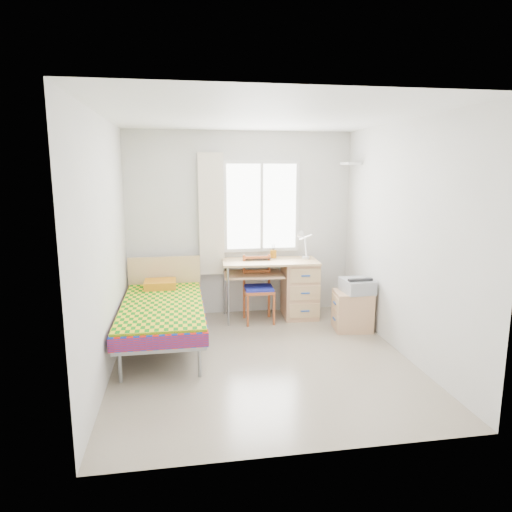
{
  "coord_description": "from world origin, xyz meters",
  "views": [
    {
      "loc": [
        -0.84,
        -4.69,
        2.07
      ],
      "look_at": [
        0.03,
        0.55,
        1.06
      ],
      "focal_mm": 32.0,
      "sensor_mm": 36.0,
      "label": 1
    }
  ],
  "objects_px": {
    "chair": "(259,284)",
    "printer": "(357,285)",
    "bed": "(163,309)",
    "desk": "(295,286)",
    "cabinet": "(352,311)"
  },
  "relations": [
    {
      "from": "chair",
      "to": "printer",
      "type": "height_order",
      "value": "chair"
    },
    {
      "from": "bed",
      "to": "chair",
      "type": "distance_m",
      "value": 1.43
    },
    {
      "from": "chair",
      "to": "printer",
      "type": "bearing_deg",
      "value": -23.07
    },
    {
      "from": "bed",
      "to": "chair",
      "type": "bearing_deg",
      "value": 26.81
    },
    {
      "from": "bed",
      "to": "chair",
      "type": "height_order",
      "value": "chair"
    },
    {
      "from": "desk",
      "to": "cabinet",
      "type": "relative_size",
      "value": 2.63
    },
    {
      "from": "desk",
      "to": "chair",
      "type": "relative_size",
      "value": 1.47
    },
    {
      "from": "bed",
      "to": "cabinet",
      "type": "distance_m",
      "value": 2.43
    },
    {
      "from": "chair",
      "to": "printer",
      "type": "relative_size",
      "value": 2.13
    },
    {
      "from": "bed",
      "to": "cabinet",
      "type": "relative_size",
      "value": 3.99
    },
    {
      "from": "desk",
      "to": "printer",
      "type": "distance_m",
      "value": 0.96
    },
    {
      "from": "chair",
      "to": "bed",
      "type": "bearing_deg",
      "value": -149.94
    },
    {
      "from": "bed",
      "to": "printer",
      "type": "relative_size",
      "value": 4.77
    },
    {
      "from": "cabinet",
      "to": "printer",
      "type": "relative_size",
      "value": 1.2
    },
    {
      "from": "desk",
      "to": "cabinet",
      "type": "bearing_deg",
      "value": -43.9
    }
  ]
}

